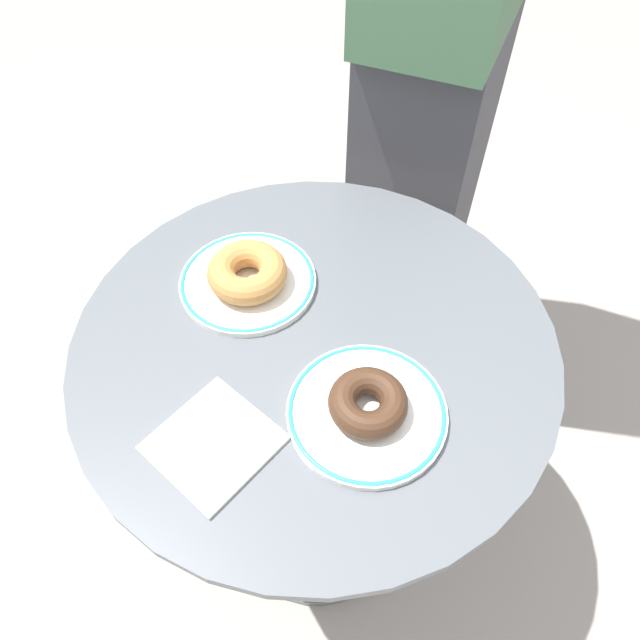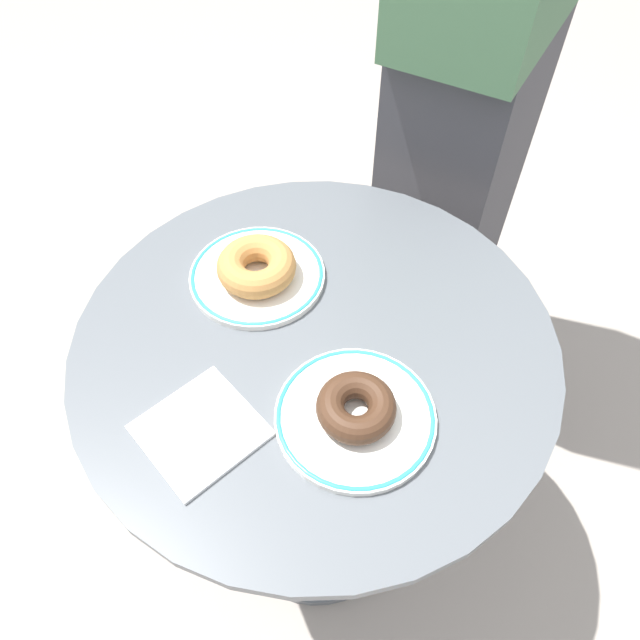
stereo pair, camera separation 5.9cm
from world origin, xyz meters
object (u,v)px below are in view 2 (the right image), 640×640
at_px(donut_old_fashioned, 256,266).
at_px(person_figure, 475,77).
at_px(paper_napkin, 200,430).
at_px(plate_right, 355,416).
at_px(cafe_table, 316,420).
at_px(plate_left, 257,275).
at_px(donut_chocolate, 356,407).

distance_m(donut_old_fashioned, person_figure, 0.55).
bearing_deg(paper_napkin, plate_right, 65.63).
xyz_separation_m(cafe_table, plate_left, (-0.14, -0.02, 0.25)).
relative_size(plate_right, person_figure, 0.12).
relative_size(plate_left, donut_chocolate, 2.06).
bearing_deg(paper_napkin, person_figure, 116.92).
relative_size(plate_right, donut_chocolate, 2.05).
xyz_separation_m(donut_old_fashioned, donut_chocolate, (0.28, 0.00, -0.00)).
bearing_deg(paper_napkin, plate_left, 138.51).
distance_m(cafe_table, donut_chocolate, 0.31).
bearing_deg(person_figure, cafe_table, -59.44).
height_order(plate_left, donut_chocolate, donut_chocolate).
relative_size(plate_left, paper_napkin, 1.52).
xyz_separation_m(plate_left, donut_old_fashioned, (0.01, -0.00, 0.03)).
bearing_deg(cafe_table, donut_chocolate, -8.28).
bearing_deg(cafe_table, plate_right, -8.28).
distance_m(paper_napkin, person_figure, 0.79).
xyz_separation_m(cafe_table, donut_chocolate, (0.14, -0.02, 0.28)).
distance_m(cafe_table, paper_napkin, 0.33).
bearing_deg(donut_chocolate, plate_left, -179.70).
height_order(cafe_table, donut_old_fashioned, donut_old_fashioned).
xyz_separation_m(donut_old_fashioned, paper_napkin, (0.19, -0.18, -0.03)).
bearing_deg(paper_napkin, donut_old_fashioned, 137.95).
distance_m(cafe_table, person_figure, 0.68).
xyz_separation_m(paper_napkin, person_figure, (-0.36, 0.70, 0.10)).
xyz_separation_m(plate_left, donut_chocolate, (0.28, 0.00, 0.02)).
bearing_deg(cafe_table, paper_napkin, -73.31).
bearing_deg(donut_chocolate, plate_right, 90.00).
xyz_separation_m(cafe_table, person_figure, (-0.30, 0.50, 0.35)).
bearing_deg(donut_old_fashioned, donut_chocolate, 0.73).
height_order(donut_old_fashioned, person_figure, person_figure).
bearing_deg(donut_chocolate, donut_old_fashioned, -179.27).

